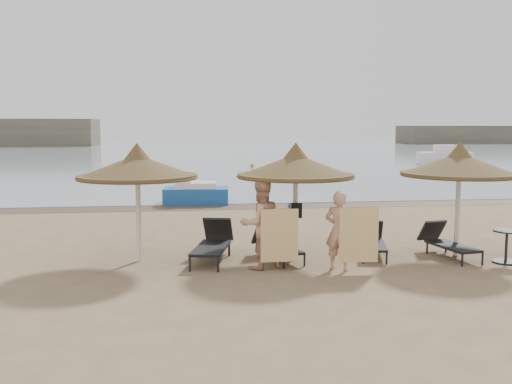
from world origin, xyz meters
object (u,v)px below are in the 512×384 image
Objects in this scene: lounger_far_left at (213,243)px; person_left at (261,217)px; lounger_near_right at (372,241)px; person_right at (339,224)px; palapa_left at (137,167)px; lounger_far_right at (446,242)px; side_table at (506,248)px; palapa_right at (459,165)px; lounger_near_left at (275,244)px; pedal_boat at (195,193)px; palapa_center at (296,166)px.

person_left reaches higher than lounger_far_left.
lounger_near_right is 1.88m from person_right.
palapa_left reaches higher than lounger_far_right.
person_left is at bearing 177.57° from side_table.
lounger_near_left is (-4.27, 0.23, -1.80)m from palapa_right.
palapa_left is at bearing 176.85° from palapa_right.
pedal_boat reaches higher than lounger_near_left.
side_table is at bearing -29.41° from lounger_near_left.
lounger_near_right is 3.05m from person_left.
person_right is (-3.87, -0.15, 0.64)m from side_table.
palapa_center is at bearing 166.26° from lounger_far_right.
lounger_near_left is at bearing 168.08° from side_table.
pedal_boat is at bearing 101.77° from palapa_center.
palapa_left is at bearing 166.51° from lounger_far_right.
lounger_near_right is (3.76, 0.02, -0.06)m from lounger_far_left.
person_right reaches higher than lounger_near_left.
palapa_right is at bearing 4.38° from lounger_far_right.
person_left is (-0.46, -0.83, 0.78)m from lounger_near_left.
person_right is (1.15, -1.21, 0.65)m from lounger_near_left.
lounger_near_left is (3.08, -0.18, -1.79)m from palapa_left.
palapa_center is 1.49× the size of lounger_far_right.
palapa_right reaches higher than lounger_near_right.
palapa_right is 1.38× the size of person_right.
person_left reaches higher than lounger_far_right.
palapa_center is 1.54× the size of lounger_near_left.
lounger_far_left is 1.18× the size of lounger_near_right.
person_left is (-5.49, 0.23, 0.77)m from side_table.
side_table is at bearing -47.90° from palapa_right.
side_table is 0.28× the size of pedal_boat.
person_left is at bearing -172.76° from palapa_right.
palapa_center is 3.83m from palapa_right.
lounger_near_left is 9.75m from pedal_boat.
lounger_far_left is at bearing -164.66° from lounger_near_right.
pedal_boat is (-5.56, 9.91, 0.08)m from lounger_far_right.
lounger_far_left is (-5.69, 0.30, -1.73)m from palapa_right.
person_left is at bearing -21.04° from palapa_left.
side_table is 0.37× the size of person_right.
palapa_right is 2.66m from lounger_near_right.
lounger_near_right is (-1.94, 0.33, -1.79)m from palapa_right.
lounger_far_right is 3.05m from person_right.
person_right is at bearing -162.55° from palapa_right.
lounger_near_left is 2.38× the size of side_table.
palapa_center is 5.01m from side_table.
lounger_far_right is at bearing -127.41° from person_right.
lounger_far_right is (5.41, -0.37, -0.05)m from lounger_far_left.
pedal_boat is (-5.84, 9.84, -1.70)m from palapa_right.
lounger_near_right is 2.93m from side_table.
palapa_center is 1.57m from person_left.
palapa_right is 1.53× the size of lounger_near_right.
pedal_boat is at bearing 109.61° from lounger_far_right.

